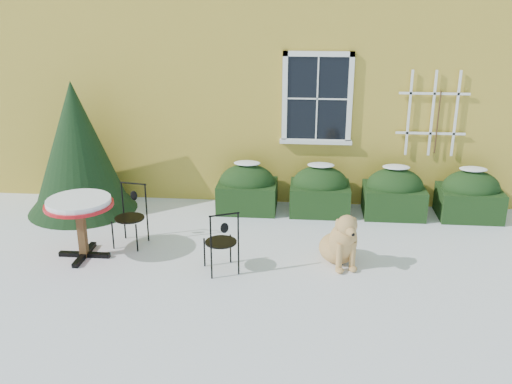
# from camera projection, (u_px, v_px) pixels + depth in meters

# --- Properties ---
(ground) EXTENTS (80.00, 80.00, 0.00)m
(ground) POSITION_uv_depth(u_px,v_px,m) (249.00, 276.00, 7.97)
(ground) COLOR white
(ground) RESTS_ON ground
(house) EXTENTS (12.40, 8.40, 6.40)m
(house) POSITION_uv_depth(u_px,v_px,m) (279.00, 15.00, 13.45)
(house) COLOR gold
(house) RESTS_ON ground
(hedge_row) EXTENTS (4.95, 0.80, 0.91)m
(hedge_row) POSITION_uv_depth(u_px,v_px,m) (357.00, 192.00, 10.08)
(hedge_row) COLOR black
(hedge_row) RESTS_ON ground
(evergreen_shrub) EXTENTS (1.93, 1.93, 2.34)m
(evergreen_shrub) POSITION_uv_depth(u_px,v_px,m) (79.00, 160.00, 10.07)
(evergreen_shrub) COLOR black
(evergreen_shrub) RESTS_ON ground
(bistro_table) EXTENTS (1.00, 1.00, 0.92)m
(bistro_table) POSITION_uv_depth(u_px,v_px,m) (79.00, 209.00, 8.30)
(bistro_table) COLOR black
(bistro_table) RESTS_ON ground
(patio_chair_near) EXTENTS (0.55, 0.55, 0.94)m
(patio_chair_near) POSITION_uv_depth(u_px,v_px,m) (222.00, 241.00, 7.96)
(patio_chair_near) COLOR black
(patio_chair_near) RESTS_ON ground
(patio_chair_far) EXTENTS (0.49, 0.49, 0.96)m
(patio_chair_far) POSITION_uv_depth(u_px,v_px,m) (131.00, 215.00, 8.84)
(patio_chair_far) COLOR black
(patio_chair_far) RESTS_ON ground
(dog) EXTENTS (0.70, 0.96, 0.86)m
(dog) POSITION_uv_depth(u_px,v_px,m) (341.00, 243.00, 8.21)
(dog) COLOR tan
(dog) RESTS_ON ground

